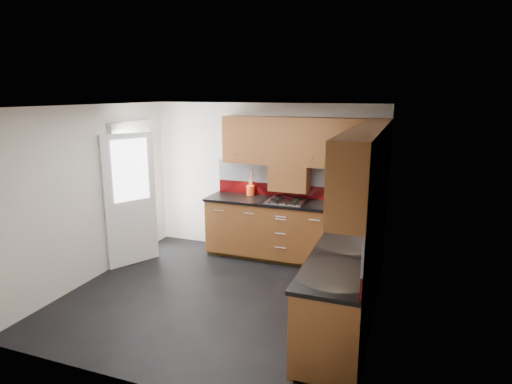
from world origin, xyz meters
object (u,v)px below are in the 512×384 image
at_px(toaster, 370,201).
at_px(gas_hob, 286,201).
at_px(utensil_pot, 251,189).
at_px(food_processor, 361,217).

bearing_deg(toaster, gas_hob, -173.37).
xyz_separation_m(utensil_pot, food_processor, (1.87, -1.13, 0.03)).
bearing_deg(gas_hob, food_processor, -36.79).
relative_size(utensil_pot, food_processor, 1.58).
height_order(utensil_pot, toaster, utensil_pot).
relative_size(toaster, food_processor, 0.92).
bearing_deg(utensil_pot, toaster, -2.41).
distance_m(gas_hob, utensil_pot, 0.70).
distance_m(utensil_pot, toaster, 1.88).
height_order(gas_hob, food_processor, food_processor).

